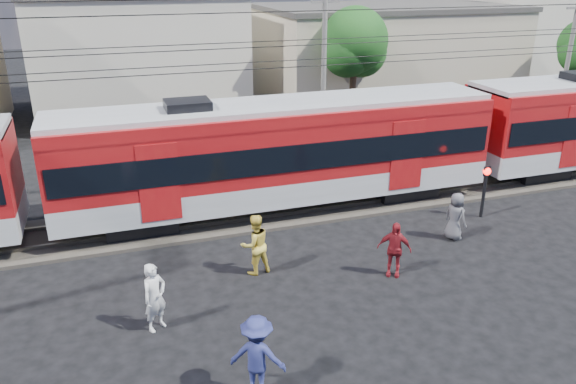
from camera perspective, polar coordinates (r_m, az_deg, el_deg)
name	(u,v)px	position (r m, az deg, el deg)	size (l,w,h in m)	color
ground	(320,341)	(14.44, 3.32, -14.85)	(120.00, 120.00, 0.00)	black
track_bed	(242,214)	(21.04, -4.71, -2.20)	(70.00, 3.40, 0.12)	#2D2823
rail_near	(247,219)	(20.33, -4.20, -2.72)	(70.00, 0.12, 0.12)	#59544C
rail_far	(237,203)	(21.66, -5.20, -1.14)	(70.00, 0.12, 0.12)	#59544C
commuter_train	(284,150)	(20.62, -0.41, 4.34)	(50.30, 3.08, 4.17)	black
building_midwest	(137,51)	(38.10, -15.10, 13.71)	(12.24, 12.24, 7.30)	#BBB6A4
building_mideast	(384,53)	(39.66, 9.69, 13.70)	(16.32, 10.20, 6.30)	tan
building_east	(517,26)	(50.68, 22.24, 15.33)	(10.20, 10.20, 8.30)	#BBB6A4
utility_pole_mid	(324,57)	(28.03, 3.68, 13.48)	(1.80, 0.24, 8.50)	slate
utility_pole_east	(569,53)	(35.00, 26.69, 12.54)	(1.80, 0.24, 8.00)	slate
tree_near	(357,44)	(32.09, 7.02, 14.67)	(3.82, 3.64, 6.72)	#382619
pedestrian_a	(155,297)	(14.72, -13.38, -10.35)	(0.67, 0.44, 1.84)	silver
pedestrian_b	(255,244)	(16.81, -3.36, -5.34)	(0.92, 0.72, 1.89)	#E1C746
pedestrian_c	(257,356)	(12.44, -3.14, -16.28)	(1.23, 0.71, 1.90)	navy
pedestrian_d	(394,249)	(16.99, 10.73, -5.72)	(1.01, 0.42, 1.72)	maroon
pedestrian_e	(455,216)	(19.71, 16.65, -2.38)	(0.81, 0.53, 1.66)	#4C4B50
car_silver	(575,117)	(36.13, 27.15, 6.81)	(1.61, 4.00, 1.36)	#B7BABF
crossing_signal	(485,182)	(21.56, 19.41, 0.94)	(0.29, 0.29, 1.97)	black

